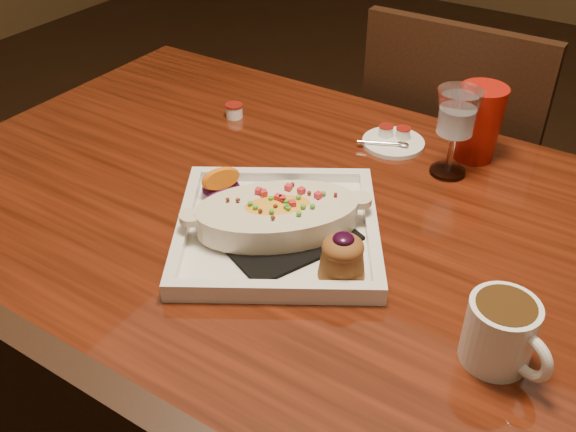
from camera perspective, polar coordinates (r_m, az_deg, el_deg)
The scene contains 8 objects.
table at distance 1.09m, azimuth 3.65°, elevation -5.11°, with size 1.50×0.90×0.75m.
chair_far at distance 1.65m, azimuth 14.41°, elevation 3.34°, with size 0.42×0.42×0.93m.
plate at distance 0.99m, azimuth -0.63°, elevation -0.64°, with size 0.43×0.43×0.08m.
coffee_mug at distance 0.83m, azimuth 18.48°, elevation -9.70°, with size 0.12×0.09×0.09m.
goblet at distance 1.14m, azimuth 14.77°, elevation 8.48°, with size 0.08×0.08×0.16m.
saucer at distance 1.27m, azimuth 9.27°, elevation 6.65°, with size 0.12×0.12×0.08m.
creamer_loose at distance 1.35m, azimuth -4.81°, elevation 9.32°, with size 0.04×0.04×0.03m.
red_tumbler at distance 1.23m, azimuth 16.58°, elevation 7.90°, with size 0.08×0.08×0.14m, color #B3160C.
Camera 1 is at (0.39, -0.73, 1.37)m, focal length 40.00 mm.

